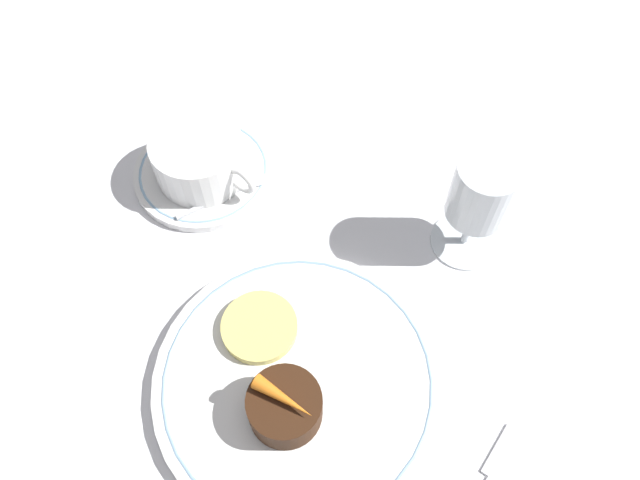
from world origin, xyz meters
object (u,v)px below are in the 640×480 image
object	(u,v)px
coffee_cup	(199,157)
wine_glass	(480,197)
dessert_cake	(289,410)
dinner_plate	(297,381)

from	to	relation	value
coffee_cup	wine_glass	xyz separation A→B (m)	(0.28, 0.09, 0.04)
dessert_cake	wine_glass	bearing A→B (deg)	80.82
wine_glass	dessert_cake	distance (m)	0.26
wine_glass	dessert_cake	size ratio (longest dim) A/B	1.92
dinner_plate	wine_glass	distance (m)	0.24
coffee_cup	dessert_cake	world-z (taller)	coffee_cup
dinner_plate	wine_glass	world-z (taller)	wine_glass
dinner_plate	coffee_cup	world-z (taller)	coffee_cup
dinner_plate	dessert_cake	distance (m)	0.04
wine_glass	coffee_cup	bearing A→B (deg)	-162.22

